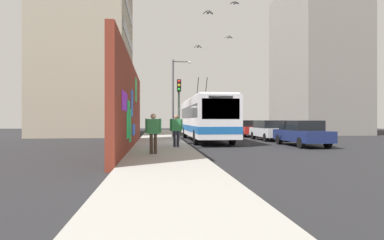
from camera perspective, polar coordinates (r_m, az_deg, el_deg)
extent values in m
plane|color=#232326|center=(20.71, -1.36, -4.46)|extent=(80.00, 80.00, 0.00)
cube|color=#9E9B93|center=(20.62, -5.80, -4.27)|extent=(48.00, 3.20, 0.15)
cube|color=maroon|center=(17.28, -11.42, 2.45)|extent=(15.31, 0.30, 4.70)
cube|color=blue|center=(17.66, -10.80, -1.77)|extent=(1.91, 0.02, 0.61)
cube|color=green|center=(14.22, -11.77, 0.14)|extent=(1.54, 0.02, 1.73)
cube|color=green|center=(15.30, -11.42, -0.97)|extent=(1.00, 0.02, 1.62)
cube|color=#8C19D8|center=(12.64, -12.40, 3.40)|extent=(2.09, 0.02, 0.76)
cube|color=green|center=(19.80, -10.38, 5.53)|extent=(1.22, 0.02, 1.49)
cube|color=blue|center=(16.48, -11.09, 3.09)|extent=(1.12, 0.02, 1.39)
cube|color=#9E937F|center=(36.47, -18.65, 14.87)|extent=(13.12, 8.44, 21.94)
cube|color=black|center=(34.74, -11.77, 4.61)|extent=(11.15, 0.04, 1.10)
cube|color=black|center=(35.14, -11.77, 9.82)|extent=(11.15, 0.04, 1.10)
cube|color=black|center=(35.82, -11.77, 14.87)|extent=(11.15, 0.04, 1.10)
cube|color=black|center=(36.77, -11.77, 19.69)|extent=(11.15, 0.04, 1.10)
cube|color=gray|center=(39.90, 22.06, 10.06)|extent=(10.71, 7.48, 17.16)
cube|color=black|center=(41.33, 26.64, 3.87)|extent=(9.10, 0.04, 1.10)
cube|color=black|center=(41.66, 26.64, 8.27)|extent=(9.10, 0.04, 1.10)
cube|color=black|center=(42.24, 26.64, 12.57)|extent=(9.10, 0.04, 1.10)
cube|color=black|center=(43.05, 26.64, 16.73)|extent=(9.10, 0.04, 1.10)
cube|color=silver|center=(23.44, 2.43, 0.44)|extent=(11.51, 2.62, 2.68)
cube|color=silver|center=(23.49, 2.43, 3.86)|extent=(11.05, 2.41, 0.12)
cube|color=#1959A5|center=(23.45, 2.43, -1.49)|extent=(11.53, 2.64, 0.44)
cube|color=black|center=(17.82, 5.39, 2.09)|extent=(0.04, 2.23, 1.21)
cube|color=black|center=(23.45, 2.43, 1.43)|extent=(10.59, 2.65, 0.86)
cube|color=orange|center=(17.86, 5.38, 4.08)|extent=(0.06, 1.44, 0.28)
cylinder|color=black|center=(25.32, 2.59, 5.49)|extent=(1.43, 0.06, 2.00)
cylinder|color=black|center=(25.21, 1.01, 5.51)|extent=(1.43, 0.06, 2.00)
cylinder|color=black|center=(20.11, 7.48, -3.16)|extent=(1.00, 0.28, 1.00)
cylinder|color=black|center=(19.65, 0.72, -3.24)|extent=(1.00, 0.28, 1.00)
cylinder|color=black|center=(27.29, 3.66, -2.33)|extent=(1.00, 0.28, 1.00)
cylinder|color=black|center=(26.96, -1.33, -2.36)|extent=(1.00, 0.28, 1.00)
cube|color=navy|center=(20.11, 19.69, -2.74)|extent=(4.69, 1.82, 0.66)
cube|color=black|center=(20.17, 19.57, -0.94)|extent=(2.81, 1.64, 0.60)
cylinder|color=black|center=(19.15, 23.94, -3.86)|extent=(0.64, 0.22, 0.64)
cylinder|color=black|center=(18.38, 19.59, -4.02)|extent=(0.64, 0.22, 0.64)
cylinder|color=black|center=(21.87, 19.78, -3.38)|extent=(0.64, 0.22, 0.64)
cylinder|color=black|center=(21.19, 15.86, -3.49)|extent=(0.64, 0.22, 0.64)
cube|color=#B7B7BC|center=(25.03, 14.19, -2.20)|extent=(4.45, 1.87, 0.66)
cube|color=black|center=(25.10, 14.11, -0.75)|extent=(2.67, 1.69, 0.60)
cylinder|color=black|center=(24.02, 17.31, -3.08)|extent=(0.64, 0.22, 0.64)
cylinder|color=black|center=(23.38, 13.56, -3.16)|extent=(0.64, 0.22, 0.64)
cylinder|color=black|center=(26.72, 14.74, -2.77)|extent=(0.64, 0.22, 0.64)
cylinder|color=black|center=(26.15, 11.32, -2.83)|extent=(0.64, 0.22, 0.64)
cube|color=#B21E19|center=(30.33, 10.39, -1.81)|extent=(4.37, 1.88, 0.66)
cube|color=black|center=(30.40, 10.34, -0.62)|extent=(2.62, 1.69, 0.60)
cylinder|color=black|center=(29.24, 12.80, -2.53)|extent=(0.64, 0.22, 0.64)
cylinder|color=black|center=(28.72, 9.64, -2.57)|extent=(0.64, 0.22, 0.64)
cylinder|color=black|center=(31.97, 11.06, -2.31)|extent=(0.64, 0.22, 0.64)
cylinder|color=black|center=(31.50, 8.15, -2.35)|extent=(0.64, 0.22, 0.64)
cube|color=white|center=(35.94, 7.64, -1.53)|extent=(4.86, 1.78, 0.66)
cube|color=black|center=(36.03, 7.60, -0.52)|extent=(2.91, 1.60, 0.60)
cylinder|color=black|center=(34.62, 9.57, -2.13)|extent=(0.64, 0.22, 0.64)
cylinder|color=black|center=(34.21, 7.03, -2.16)|extent=(0.64, 0.22, 0.64)
cylinder|color=black|center=(37.70, 8.19, -1.96)|extent=(0.64, 0.22, 0.64)
cylinder|color=black|center=(37.33, 5.85, -1.98)|extent=(0.64, 0.22, 0.64)
cylinder|color=#3F3326|center=(13.36, -6.84, -4.42)|extent=(0.14, 0.14, 0.86)
cylinder|color=#3F3326|center=(13.36, -7.59, -4.42)|extent=(0.14, 0.14, 0.86)
cube|color=#338C4C|center=(13.32, -7.22, -1.19)|extent=(0.22, 0.50, 0.65)
cylinder|color=#338C4C|center=(13.32, -5.92, -1.05)|extent=(0.09, 0.09, 0.61)
cylinder|color=#338C4C|center=(13.32, -8.51, -1.05)|extent=(0.09, 0.09, 0.61)
sphere|color=tan|center=(13.32, -7.22, 0.70)|extent=(0.23, 0.23, 0.23)
cylinder|color=#1E1E2D|center=(16.66, -2.66, -3.54)|extent=(0.14, 0.14, 0.86)
cylinder|color=#1E1E2D|center=(16.65, -3.26, -3.54)|extent=(0.14, 0.14, 0.86)
cube|color=#338C4C|center=(16.63, -2.96, -0.95)|extent=(0.22, 0.50, 0.65)
cylinder|color=#338C4C|center=(16.65, -1.92, -0.84)|extent=(0.09, 0.09, 0.61)
cylinder|color=#338C4C|center=(16.61, -4.00, -0.84)|extent=(0.09, 0.09, 0.61)
sphere|color=#936B4C|center=(16.63, -2.96, 0.57)|extent=(0.23, 0.23, 0.23)
cylinder|color=#2D382D|center=(21.37, -2.48, 1.85)|extent=(0.14, 0.14, 4.30)
cube|color=black|center=(21.28, -2.44, 6.44)|extent=(0.20, 0.28, 0.84)
sphere|color=red|center=(21.20, -2.41, 7.23)|extent=(0.18, 0.18, 0.18)
sphere|color=yellow|center=(21.17, -2.41, 6.47)|extent=(0.18, 0.18, 0.18)
sphere|color=green|center=(21.14, -2.41, 5.72)|extent=(0.18, 0.18, 0.18)
cylinder|color=#4C4C51|center=(26.81, -3.56, 4.07)|extent=(0.18, 0.18, 6.72)
cylinder|color=#4C4C51|center=(27.28, -1.98, 10.80)|extent=(0.10, 1.48, 0.10)
ellipsoid|color=silver|center=(27.34, -0.41, 10.67)|extent=(0.44, 0.28, 0.20)
ellipsoid|color=slate|center=(21.56, 6.83, 15.02)|extent=(0.32, 0.14, 0.12)
cube|color=slate|center=(21.60, 7.20, 15.07)|extent=(0.20, 0.25, 0.16)
cube|color=slate|center=(21.53, 6.45, 15.12)|extent=(0.20, 0.25, 0.16)
ellipsoid|color=slate|center=(17.08, 3.00, 19.31)|extent=(0.32, 0.14, 0.12)
cube|color=slate|center=(17.11, 3.49, 19.37)|extent=(0.20, 0.24, 0.18)
cube|color=slate|center=(17.07, 2.51, 19.43)|extent=(0.20, 0.24, 0.18)
ellipsoid|color=#47474C|center=(20.86, 1.07, 13.44)|extent=(0.32, 0.14, 0.12)
cube|color=#47474C|center=(20.89, 1.46, 13.51)|extent=(0.20, 0.23, 0.19)
cube|color=#47474C|center=(20.85, 0.68, 13.53)|extent=(0.20, 0.23, 0.19)
ellipsoid|color=slate|center=(20.50, 7.93, 20.73)|extent=(0.32, 0.14, 0.12)
cube|color=slate|center=(20.55, 8.33, 20.78)|extent=(0.20, 0.26, 0.13)
cube|color=slate|center=(20.48, 7.53, 20.85)|extent=(0.20, 0.26, 0.13)
cylinder|color=black|center=(21.08, 0.19, -4.37)|extent=(1.13, 1.13, 0.00)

